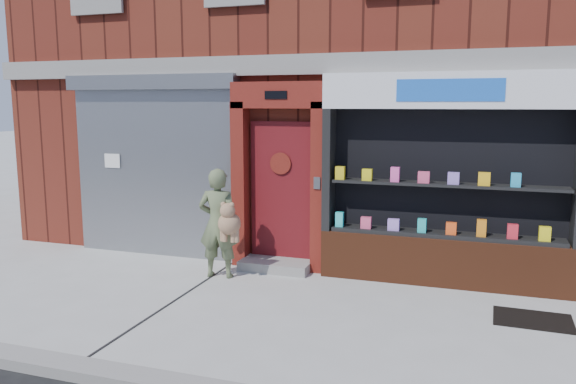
% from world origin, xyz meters
% --- Properties ---
extents(ground, '(80.00, 80.00, 0.00)m').
position_xyz_m(ground, '(0.00, 0.00, 0.00)').
color(ground, '#9E9E99').
rests_on(ground, ground).
extents(building, '(12.00, 8.16, 8.00)m').
position_xyz_m(building, '(-0.00, 5.99, 4.00)').
color(building, '#581D14').
rests_on(building, ground).
extents(shutter_bay, '(3.10, 0.30, 3.04)m').
position_xyz_m(shutter_bay, '(-3.00, 1.93, 1.72)').
color(shutter_bay, gray).
rests_on(shutter_bay, ground).
extents(red_door_bay, '(1.52, 0.58, 2.90)m').
position_xyz_m(red_door_bay, '(-0.75, 1.86, 1.46)').
color(red_door_bay, '#601610').
rests_on(red_door_bay, ground).
extents(pharmacy_bay, '(3.50, 0.41, 3.00)m').
position_xyz_m(pharmacy_bay, '(1.75, 1.81, 1.37)').
color(pharmacy_bay, '#5F2C16').
rests_on(pharmacy_bay, ground).
extents(woman, '(0.75, 0.58, 1.64)m').
position_xyz_m(woman, '(-1.42, 1.09, 0.83)').
color(woman, '#5F6D47').
rests_on(woman, ground).
extents(doormat, '(0.91, 0.65, 0.02)m').
position_xyz_m(doormat, '(2.87, 0.72, 0.01)').
color(doormat, black).
rests_on(doormat, ground).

